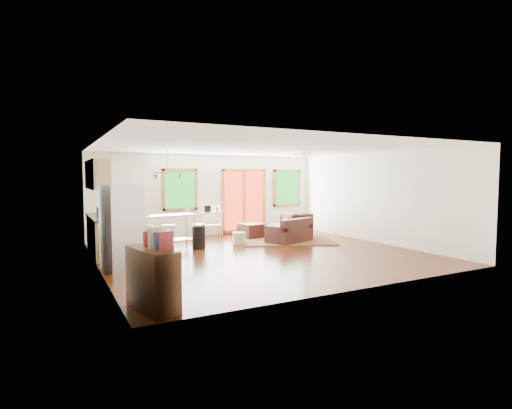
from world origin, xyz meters
name	(u,v)px	position (x,y,z in m)	size (l,w,h in m)	color
floor	(262,254)	(0.00, 0.00, -0.01)	(7.50, 7.00, 0.02)	black
ceiling	(262,147)	(0.00, 0.00, 2.61)	(7.50, 7.00, 0.02)	white
back_wall	(210,195)	(0.00, 3.51, 1.30)	(7.50, 0.02, 2.60)	white
left_wall	(97,207)	(-3.76, 0.00, 1.30)	(0.02, 7.00, 2.60)	white
right_wall	(376,197)	(3.76, 0.00, 1.30)	(0.02, 7.00, 2.60)	white
front_wall	(362,213)	(0.00, -3.51, 1.30)	(7.50, 0.02, 2.60)	white
window_left	(180,190)	(-1.00, 3.46, 1.50)	(1.10, 0.05, 1.30)	#145017
french_doors	(244,200)	(1.20, 3.46, 1.10)	(1.60, 0.05, 2.10)	#A52614
window_right	(287,188)	(2.90, 3.46, 1.50)	(1.10, 0.05, 1.30)	#145017
rug	(287,240)	(1.64, 1.44, 0.01)	(2.64, 2.03, 0.03)	#495934
loveseat	(290,233)	(1.55, 1.13, 0.28)	(1.50, 1.14, 0.71)	black
coffee_table	(288,226)	(2.06, 2.04, 0.36)	(1.10, 0.73, 0.42)	#311C0C
armchair	(296,223)	(2.45, 2.18, 0.41)	(0.80, 0.75, 0.82)	black
ottoman	(251,231)	(0.95, 2.42, 0.22)	(0.66, 0.66, 0.44)	black
pouf	(239,238)	(0.13, 1.57, 0.17)	(0.38, 0.38, 0.33)	beige
vase	(289,222)	(1.91, 1.75, 0.51)	(0.23, 0.23, 0.31)	silver
book	(300,221)	(2.32, 1.75, 0.53)	(0.19, 0.02, 0.26)	maroon
cabinets	(102,217)	(-3.49, 1.70, 0.93)	(0.64, 2.24, 2.30)	tan
refrigerator	(123,227)	(-3.30, -0.11, 0.87)	(0.83, 0.82, 1.74)	#B7BABC
island	(167,226)	(-1.91, 1.60, 0.63)	(1.52, 0.80, 0.91)	#B7BABC
cup	(187,210)	(-1.37, 1.63, 1.02)	(0.13, 0.11, 0.13)	white
bar_stool_a	(145,233)	(-2.59, 1.04, 0.55)	(0.40, 0.40, 0.74)	#B7BABC
bar_stool_b	(169,232)	(-2.02, 1.07, 0.53)	(0.40, 0.40, 0.72)	#B7BABC
trash_can	(199,236)	(-1.14, 1.38, 0.33)	(0.40, 0.40, 0.66)	black
kitchen_cart	(211,215)	(-0.10, 3.14, 0.69)	(0.68, 0.46, 1.01)	tan
bookshelf	(153,278)	(-3.35, -2.93, 0.46)	(0.59, 1.06, 1.18)	#311C0C
ceiling_flush	(303,154)	(1.60, 0.60, 2.53)	(0.35, 0.35, 0.12)	white
pendant_light	(168,177)	(-1.90, 1.50, 1.90)	(0.80, 0.18, 0.79)	gray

